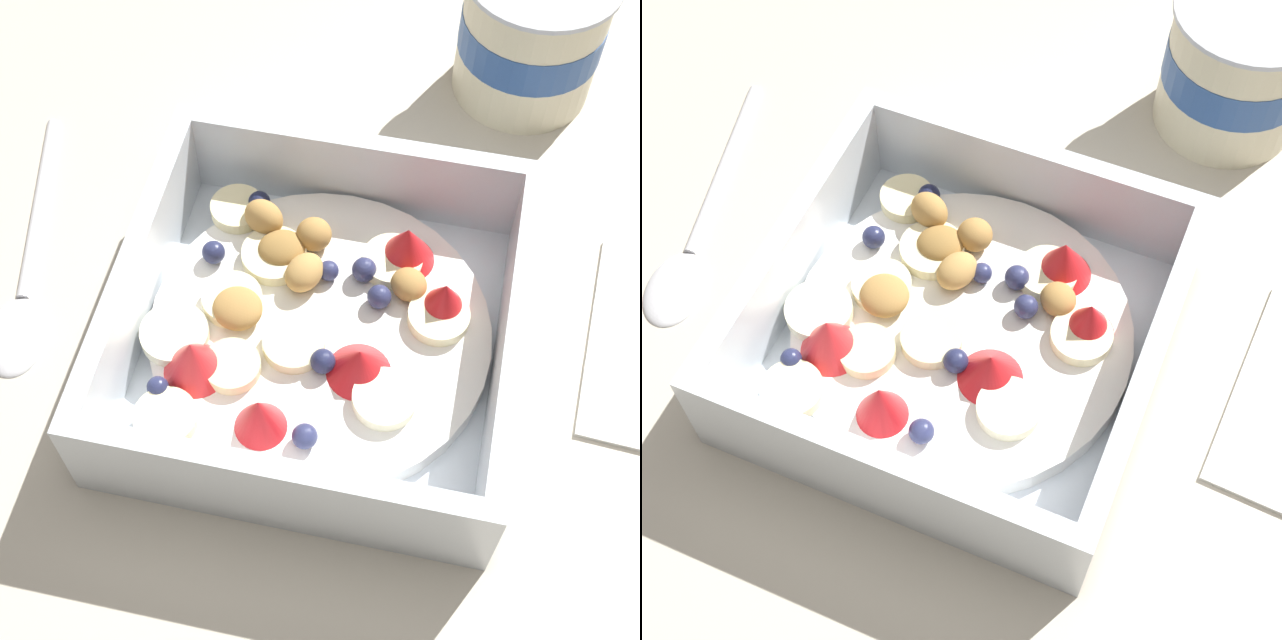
# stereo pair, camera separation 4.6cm
# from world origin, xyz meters

# --- Properties ---
(ground_plane) EXTENTS (2.40, 2.40, 0.00)m
(ground_plane) POSITION_xyz_m (0.00, 0.00, 0.00)
(ground_plane) COLOR beige
(fruit_bowl) EXTENTS (0.19, 0.19, 0.06)m
(fruit_bowl) POSITION_xyz_m (-0.01, -0.01, 0.02)
(fruit_bowl) COLOR white
(fruit_bowl) RESTS_ON ground
(spoon) EXTENTS (0.06, 0.17, 0.01)m
(spoon) POSITION_xyz_m (-0.17, -0.01, 0.00)
(spoon) COLOR silver
(spoon) RESTS_ON ground
(yogurt_cup) EXTENTS (0.09, 0.09, 0.08)m
(yogurt_cup) POSITION_xyz_m (0.07, 0.20, 0.04)
(yogurt_cup) COLOR beige
(yogurt_cup) RESTS_ON ground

